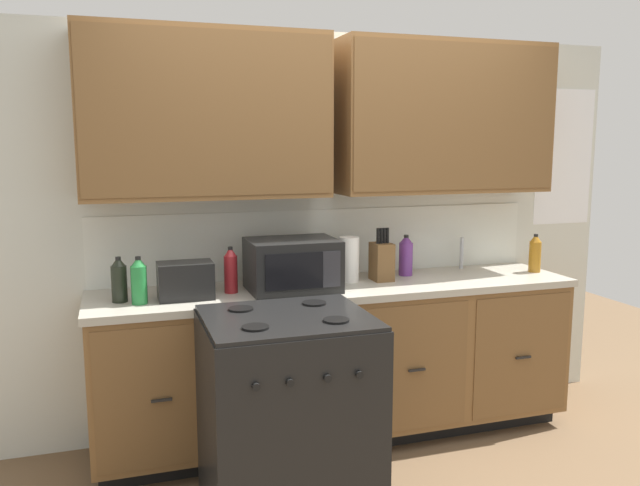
% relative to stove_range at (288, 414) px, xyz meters
% --- Properties ---
extents(ground_plane, '(8.00, 8.00, 0.00)m').
position_rel_stove_range_xyz_m(ground_plane, '(0.48, 0.33, -0.47)').
color(ground_plane, brown).
extents(wall_unit, '(3.93, 0.40, 2.35)m').
position_rel_stove_range_xyz_m(wall_unit, '(0.48, 0.83, 1.14)').
color(wall_unit, silver).
rests_on(wall_unit, ground_plane).
extents(counter_run, '(2.76, 0.64, 0.92)m').
position_rel_stove_range_xyz_m(counter_run, '(0.48, 0.63, 0.00)').
color(counter_run, black).
rests_on(counter_run, ground_plane).
extents(stove_range, '(0.76, 0.68, 0.95)m').
position_rel_stove_range_xyz_m(stove_range, '(0.00, 0.00, 0.00)').
color(stove_range, black).
rests_on(stove_range, ground_plane).
extents(microwave, '(0.48, 0.37, 0.28)m').
position_rel_stove_range_xyz_m(microwave, '(0.19, 0.59, 0.59)').
color(microwave, black).
rests_on(microwave, counter_run).
extents(toaster, '(0.28, 0.18, 0.19)m').
position_rel_stove_range_xyz_m(toaster, '(-0.39, 0.57, 0.54)').
color(toaster, black).
rests_on(toaster, counter_run).
extents(knife_block, '(0.11, 0.14, 0.31)m').
position_rel_stove_range_xyz_m(knife_block, '(0.75, 0.67, 0.56)').
color(knife_block, brown).
rests_on(knife_block, counter_run).
extents(sink_faucet, '(0.02, 0.02, 0.20)m').
position_rel_stove_range_xyz_m(sink_faucet, '(1.38, 0.84, 0.55)').
color(sink_faucet, '#B2B5BA').
rests_on(sink_faucet, counter_run).
extents(paper_towel_roll, '(0.12, 0.12, 0.26)m').
position_rel_stove_range_xyz_m(paper_towel_roll, '(0.56, 0.70, 0.58)').
color(paper_towel_roll, white).
rests_on(paper_towel_roll, counter_run).
extents(bottle_dark, '(0.08, 0.08, 0.23)m').
position_rel_stove_range_xyz_m(bottle_dark, '(-0.71, 0.60, 0.56)').
color(bottle_dark, black).
rests_on(bottle_dark, counter_run).
extents(bottle_violet, '(0.08, 0.08, 0.25)m').
position_rel_stove_range_xyz_m(bottle_violet, '(0.95, 0.76, 0.57)').
color(bottle_violet, '#663384').
rests_on(bottle_violet, counter_run).
extents(bottle_amber, '(0.07, 0.07, 0.24)m').
position_rel_stove_range_xyz_m(bottle_amber, '(1.76, 0.60, 0.56)').
color(bottle_amber, '#9E6619').
rests_on(bottle_amber, counter_run).
extents(bottle_green, '(0.08, 0.08, 0.24)m').
position_rel_stove_range_xyz_m(bottle_green, '(-0.62, 0.52, 0.56)').
color(bottle_green, '#237A38').
rests_on(bottle_green, counter_run).
extents(bottle_red, '(0.07, 0.07, 0.25)m').
position_rel_stove_range_xyz_m(bottle_red, '(-0.14, 0.63, 0.57)').
color(bottle_red, maroon).
rests_on(bottle_red, counter_run).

